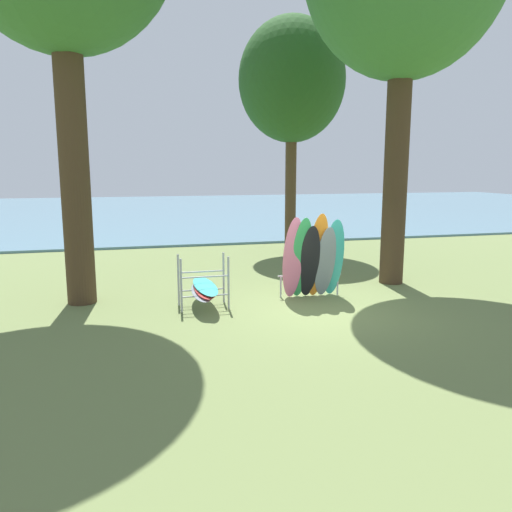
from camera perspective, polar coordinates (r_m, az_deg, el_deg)
name	(u,v)px	position (r m, az deg, el deg)	size (l,w,h in m)	color
ground_plane	(317,310)	(12.04, 6.80, -5.98)	(80.00, 80.00, 0.00)	olive
lake_water	(182,210)	(39.40, -8.29, 5.14)	(80.00, 36.00, 0.10)	slate
tree_mid_behind	(292,81)	(20.46, 4.04, 18.95)	(4.06, 4.06, 8.88)	#4C3823
leaning_board_pile	(313,259)	(12.81, 6.42, -0.36)	(1.68, 0.76, 2.19)	pink
board_storage_rack	(204,288)	(12.11, -5.86, -3.56)	(1.15, 2.13, 1.25)	#9EA0A5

